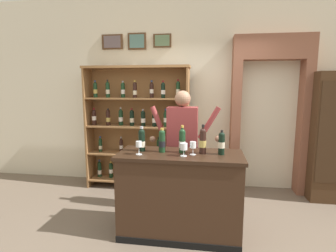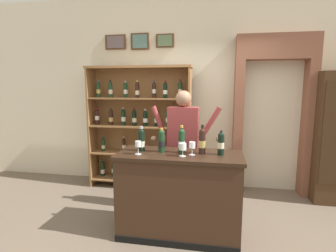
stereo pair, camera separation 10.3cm
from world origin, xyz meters
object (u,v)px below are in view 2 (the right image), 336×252
shopkeeper (183,138)px  tasting_bottle_vin_santo (182,141)px  wine_glass_left (138,145)px  wine_glass_spare (183,147)px  tasting_bottle_brunello (141,140)px  wine_shelf (140,125)px  wine_glass_right (192,146)px  tasting_counter (179,195)px  tasting_bottle_chianti (202,141)px  tasting_bottle_super_tuscan (162,140)px  tasting_bottle_riserva (221,143)px

shopkeeper → tasting_bottle_vin_santo: size_ratio=5.29×
wine_glass_left → wine_glass_spare: (0.51, 0.01, -0.01)m
wine_glass_spare → tasting_bottle_brunello: bearing=162.6°
wine_shelf → wine_glass_right: wine_shelf is taller
tasting_counter → shopkeeper: size_ratio=0.84×
tasting_counter → wine_glass_right: size_ratio=9.57×
wine_glass_left → tasting_bottle_chianti: bearing=12.4°
tasting_counter → tasting_bottle_super_tuscan: bearing=172.0°
tasting_bottle_vin_santo → wine_glass_left: tasting_bottle_vin_santo is taller
wine_glass_spare → tasting_bottle_chianti: bearing=35.9°
tasting_counter → wine_glass_right: wine_glass_right is taller
shopkeeper → tasting_bottle_chianti: bearing=-62.5°
wine_glass_spare → wine_glass_right: (0.10, 0.08, 0.01)m
tasting_bottle_brunello → tasting_bottle_chianti: (0.72, -0.01, 0.02)m
wine_shelf → tasting_bottle_super_tuscan: size_ratio=7.29×
wine_glass_left → wine_glass_spare: wine_glass_left is taller
wine_glass_left → wine_glass_right: (0.60, 0.08, -0.00)m
tasting_bottle_vin_santo → tasting_bottle_riserva: (0.45, -0.02, -0.01)m
tasting_counter → tasting_bottle_brunello: (-0.46, 0.05, 0.63)m
tasting_bottle_brunello → tasting_bottle_super_tuscan: bearing=-3.4°
tasting_bottle_vin_santo → wine_glass_right: bearing=-31.2°
wine_shelf → wine_glass_right: (1.03, -1.45, 0.00)m
tasting_bottle_chianti → wine_glass_right: (-0.11, -0.07, -0.04)m
tasting_bottle_brunello → tasting_counter: bearing=-5.6°
shopkeeper → tasting_bottle_riserva: (0.50, -0.56, 0.07)m
shopkeeper → wine_glass_right: size_ratio=11.33×
tasting_bottle_brunello → wine_glass_left: (0.01, -0.17, -0.03)m
tasting_bottle_brunello → wine_glass_left: 0.17m
wine_shelf → tasting_bottle_super_tuscan: 1.53m
shopkeeper → wine_glass_right: bearing=-74.0°
shopkeeper → wine_glass_left: bearing=-120.9°
tasting_bottle_super_tuscan → tasting_bottle_vin_santo: (0.24, 0.01, 0.01)m
tasting_bottle_brunello → tasting_bottle_riserva: 0.93m
tasting_bottle_vin_santo → wine_glass_spare: 0.16m
tasting_bottle_chianti → tasting_bottle_riserva: (0.21, -0.01, -0.02)m
tasting_bottle_vin_santo → tasting_bottle_super_tuscan: bearing=-178.2°
tasting_bottle_brunello → shopkeeper: bearing=51.3°
shopkeeper → wine_glass_spare: 0.71m
tasting_bottle_brunello → wine_shelf: bearing=107.0°
tasting_counter → shopkeeper: shopkeeper is taller
tasting_counter → tasting_bottle_chianti: bearing=7.3°
wine_shelf → tasting_bottle_riserva: wine_shelf is taller
tasting_bottle_super_tuscan → tasting_bottle_riserva: 0.68m
wine_glass_spare → wine_glass_left: bearing=-179.1°
tasting_bottle_vin_santo → tasting_counter: bearing=-116.3°
tasting_bottle_super_tuscan → tasting_bottle_chianti: bearing=0.3°
tasting_counter → wine_glass_right: bearing=-15.2°
wine_shelf → tasting_bottle_chianti: wine_shelf is taller
tasting_bottle_vin_santo → tasting_bottle_riserva: tasting_bottle_vin_santo is taller
tasting_bottle_chianti → tasting_bottle_riserva: size_ratio=1.20×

